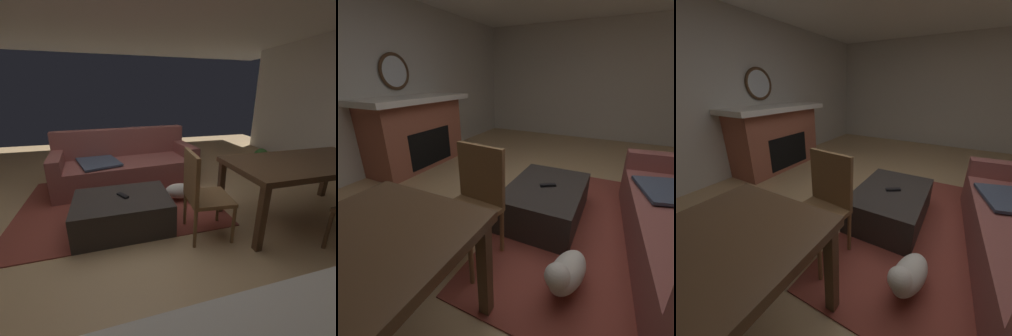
# 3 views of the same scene
# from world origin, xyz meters

# --- Properties ---
(floor) EXTENTS (9.54, 9.54, 0.00)m
(floor) POSITION_xyz_m (0.00, 0.00, 0.00)
(floor) COLOR tan
(wall_back_fireplace_side) EXTENTS (8.35, 0.12, 2.55)m
(wall_back_fireplace_side) POSITION_xyz_m (0.00, -2.92, 1.28)
(wall_back_fireplace_side) COLOR beige
(wall_back_fireplace_side) RESTS_ON ground
(wall_left) EXTENTS (0.12, 6.25, 2.55)m
(wall_left) POSITION_xyz_m (-3.98, 0.00, 1.28)
(wall_left) COLOR beige
(wall_left) RESTS_ON ground
(area_rug) EXTENTS (2.60, 2.00, 0.01)m
(area_rug) POSITION_xyz_m (-0.13, 0.48, 0.01)
(area_rug) COLOR brown
(area_rug) RESTS_ON ground
(fireplace) EXTENTS (1.83, 0.76, 1.13)m
(fireplace) POSITION_xyz_m (-0.72, -2.55, 0.57)
(fireplace) COLOR #9E5642
(fireplace) RESTS_ON ground
(round_wall_mirror) EXTENTS (0.54, 0.05, 0.54)m
(round_wall_mirror) POSITION_xyz_m (-0.72, -2.83, 1.48)
(round_wall_mirror) COLOR #4C331E
(ottoman_coffee_table) EXTENTS (1.05, 0.73, 0.37)m
(ottoman_coffee_table) POSITION_xyz_m (-0.13, -0.16, 0.19)
(ottoman_coffee_table) COLOR #2D2826
(ottoman_coffee_table) RESTS_ON ground
(tv_remote) EXTENTS (0.13, 0.16, 0.02)m
(tv_remote) POSITION_xyz_m (-0.12, -0.14, 0.38)
(tv_remote) COLOR black
(tv_remote) RESTS_ON ottoman_coffee_table
(dining_chair_west) EXTENTS (0.48, 0.48, 0.93)m
(dining_chair_west) POSITION_xyz_m (0.64, -0.53, 0.52)
(dining_chair_west) COLOR brown
(dining_chair_west) RESTS_ON ground
(small_dog) EXTENTS (0.49, 0.29, 0.31)m
(small_dog) POSITION_xyz_m (0.73, 0.25, 0.18)
(small_dog) COLOR silver
(small_dog) RESTS_ON ground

